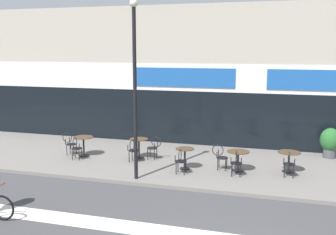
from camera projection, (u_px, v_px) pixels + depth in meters
The scene contains 17 objects.
sidewalk_slab at pixel (242, 168), 14.42m from camera, with size 40.00×5.50×0.12m, color slate.
storefront_facade at pixel (254, 76), 18.36m from camera, with size 40.00×4.06×6.26m.
bistro_table_0 at pixel (84, 142), 15.73m from camera, with size 0.79×0.79×0.77m.
bistro_table_1 at pixel (139, 144), 15.41m from camera, with size 0.72×0.72×0.77m.
bistro_table_2 at pixel (185, 154), 13.99m from camera, with size 0.66×0.66×0.75m.
bistro_table_3 at pixel (238, 157), 13.77m from camera, with size 0.78×0.78×0.71m.
bistro_table_4 at pixel (289, 157), 13.65m from camera, with size 0.77×0.77×0.72m.
cafe_chair_0_near at pixel (76, 147), 15.15m from camera, with size 0.45×0.60×0.90m.
cafe_chair_0_side at pixel (70, 142), 15.91m from camera, with size 0.59×0.42×0.90m.
cafe_chair_1_near at pixel (133, 149), 14.82m from camera, with size 0.42×0.58×0.90m.
cafe_chair_1_side at pixel (154, 146), 15.24m from camera, with size 0.58×0.42×0.90m.
cafe_chair_2_near at pixel (181, 160), 13.40m from camera, with size 0.41×0.58×0.90m.
cafe_chair_3_near at pixel (236, 162), 13.17m from camera, with size 0.42×0.59×0.90m.
cafe_chair_3_side at pixel (220, 155), 13.94m from camera, with size 0.58×0.41×0.90m.
cafe_chair_4_near at pixel (289, 162), 13.06m from camera, with size 0.41×0.58×0.90m.
planter_pot at pixel (330, 142), 15.42m from camera, with size 0.78×0.78×1.19m.
lamp_post at pixel (135, 79), 12.47m from camera, with size 0.26×0.26×5.76m.
Camera 1 is at (1.21, -6.85, 4.37)m, focal length 42.00 mm.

